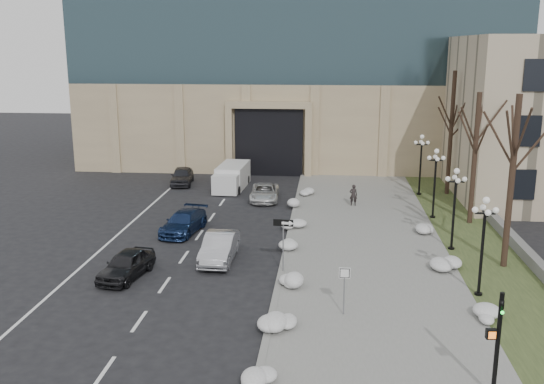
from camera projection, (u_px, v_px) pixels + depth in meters
The scene contains 32 objects.
ground at pixel (290, 352), 22.90m from camera, with size 160.00×160.00×0.00m, color black.
sidewalk at pixel (364, 239), 36.11m from camera, with size 9.00×40.00×0.12m, color gray.
curb at pixel (289, 237), 36.52m from camera, with size 0.30×40.00×0.14m, color gray.
grass_strip at pixel (476, 242), 35.52m from camera, with size 4.00×40.00×0.10m, color #334221.
stone_wall at pixel (502, 228), 37.20m from camera, with size 0.50×30.00×0.70m, color slate.
car_a at pixel (126, 265), 30.12m from camera, with size 1.61×3.99×1.36m, color black.
car_b at pixel (220, 247), 32.51m from camera, with size 1.57×4.51×1.49m, color #ACAEB4.
car_c at pixel (184, 222), 37.41m from camera, with size 1.84×4.53×1.31m, color navy.
car_d at pixel (265, 192), 45.28m from camera, with size 2.03×4.40×1.22m, color silver.
car_e at pixel (182, 176), 50.53m from camera, with size 1.69×4.19×1.43m, color #313136.
pedestrian at pixel (353, 195), 43.29m from camera, with size 0.57×0.37×1.55m, color black.
box_truck at pixel (232, 177), 49.09m from camera, with size 2.33×5.98×1.87m.
one_way_sign at pixel (287, 229), 30.23m from camera, with size 1.06×0.31×2.85m.
keep_sign at pixel (344, 281), 25.50m from camera, with size 0.48×0.06×2.22m.
traffic_signal at pixel (496, 348), 19.37m from camera, with size 0.64×0.86×3.76m.
snow_clump_a at pixel (262, 379), 20.47m from camera, with size 1.10×1.60×0.36m, color silver.
snow_clump_b at pixel (280, 321), 24.75m from camera, with size 1.10×1.60×0.36m, color silver.
snow_clump_c at pixel (290, 280), 29.10m from camera, with size 1.10×1.60×0.36m, color silver.
snow_clump_d at pixel (290, 246), 34.15m from camera, with size 1.10×1.60×0.36m, color silver.
snow_clump_e at pixel (293, 225), 38.19m from camera, with size 1.10×1.60×0.36m, color silver.
snow_clump_f at pixel (297, 206), 42.69m from camera, with size 1.10×1.60×0.36m, color silver.
snow_clump_g at pixel (306, 192), 46.86m from camera, with size 1.10×1.60×0.36m, color silver.
snow_clump_h at pixel (481, 316), 25.22m from camera, with size 1.10×1.60×0.36m, color silver.
snow_clump_i at pixel (446, 265), 31.17m from camera, with size 1.10×1.60×0.36m, color silver.
snow_clump_j at pixel (427, 230), 37.12m from camera, with size 1.10×1.60×0.36m, color silver.
lamppost_a at pixel (483, 233), 27.22m from camera, with size 1.18×1.18×4.76m.
lamppost_b at pixel (455, 198), 33.51m from camera, with size 1.18×1.18×4.76m.
lamppost_c at pixel (435, 174), 39.80m from camera, with size 1.18×1.18×4.76m.
lamppost_d at pixel (421, 157), 46.09m from camera, with size 1.18×1.18×4.76m.
tree_near at pixel (514, 158), 30.25m from camera, with size 3.20×3.20×9.00m.
tree_mid at pixel (476, 140), 38.06m from camera, with size 3.20×3.20×8.50m.
tree_far at pixel (452, 116), 45.65m from camera, with size 3.20×3.20×9.50m.
Camera 1 is at (1.27, -20.81, 11.26)m, focal length 40.00 mm.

